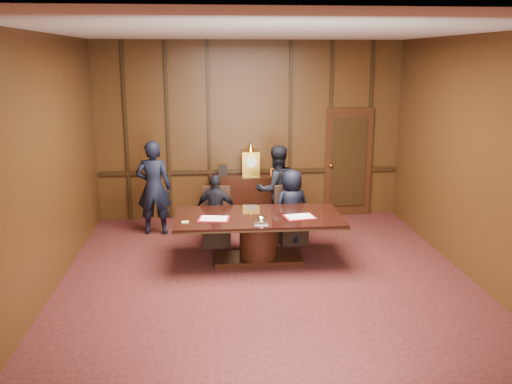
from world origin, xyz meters
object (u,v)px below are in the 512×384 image
at_px(signatory_left, 216,211).
at_px(witness_left, 154,188).
at_px(signatory_right, 292,207).
at_px(witness_right, 276,190).
at_px(sideboard, 251,196).
at_px(conference_table, 258,231).

relative_size(signatory_left, witness_left, 0.72).
bearing_deg(signatory_right, signatory_left, -19.05).
bearing_deg(witness_right, witness_left, -20.74).
height_order(sideboard, witness_right, witness_right).
bearing_deg(conference_table, witness_right, 72.23).
height_order(sideboard, signatory_right, sideboard).
xyz_separation_m(sideboard, witness_right, (0.40, -0.87, 0.33)).
relative_size(conference_table, witness_left, 1.51).
bearing_deg(conference_table, witness_left, 138.43).
distance_m(conference_table, signatory_right, 1.04).
bearing_deg(signatory_left, sideboard, -101.55).
relative_size(conference_table, witness_right, 1.60).
bearing_deg(signatory_right, conference_table, 31.85).
relative_size(conference_table, signatory_left, 2.09).
bearing_deg(conference_table, sideboard, 88.64).
xyz_separation_m(signatory_left, witness_left, (-1.12, 0.77, 0.24)).
xyz_separation_m(signatory_left, witness_right, (1.10, 0.62, 0.19)).
height_order(signatory_left, witness_left, witness_left).
distance_m(signatory_right, witness_left, 2.55).
height_order(signatory_left, witness_right, witness_right).
xyz_separation_m(sideboard, signatory_left, (-0.70, -1.49, 0.14)).
relative_size(signatory_left, witness_right, 0.76).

